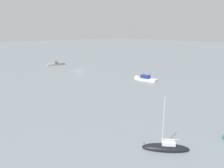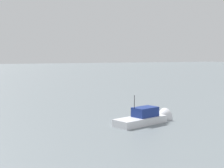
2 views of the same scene
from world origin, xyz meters
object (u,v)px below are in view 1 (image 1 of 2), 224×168
sailboat_black_near (166,147)px  person_seated_brown_right (56,63)px  umbrella_open_navy (56,61)px  motorboat_white_near (144,79)px  person_seated_grey_left (57,63)px

sailboat_black_near → person_seated_brown_right: bearing=31.2°
umbrella_open_navy → motorboat_white_near: bearing=99.4°
person_seated_brown_right → motorboat_white_near: size_ratio=0.11×
person_seated_grey_left → motorboat_white_near: bearing=109.4°
person_seated_brown_right → umbrella_open_navy: umbrella_open_navy is taller
person_seated_brown_right → sailboat_black_near: 70.13m
person_seated_grey_left → motorboat_white_near: motorboat_white_near is taller
sailboat_black_near → motorboat_white_near: 35.98m
person_seated_brown_right → motorboat_white_near: (-7.25, 42.17, -0.50)m
person_seated_grey_left → motorboat_white_near: 42.65m
person_seated_brown_right → umbrella_open_navy: (-0.30, -0.07, 0.87)m
person_seated_brown_right → umbrella_open_navy: bearing=-156.7°
person_seated_brown_right → sailboat_black_near: sailboat_black_near is taller
person_seated_grey_left → person_seated_brown_right: 0.56m
person_seated_grey_left → umbrella_open_navy: size_ratio=0.52×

